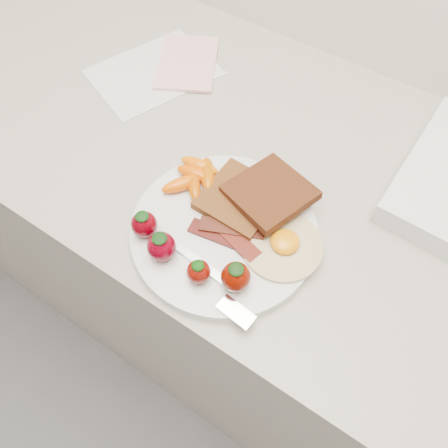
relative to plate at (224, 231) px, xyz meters
The scene contains 11 objects.
counter 0.48m from the plate, 89.68° to the left, with size 2.00×0.60×0.90m, color gray.
plate is the anchor object (origin of this frame).
toast_lower 0.05m from the plate, 96.80° to the left, with size 0.10×0.10×0.01m, color #4B2D0F.
toast_upper 0.09m from the plate, 68.95° to the left, with size 0.11×0.11×0.01m, color black.
fried_egg 0.09m from the plate, 13.36° to the left, with size 0.13×0.13×0.02m.
bacon_strips 0.02m from the plate, 29.39° to the right, with size 0.11×0.07×0.01m.
baby_carrots 0.10m from the plate, 150.30° to the left, with size 0.08×0.10×0.02m.
strawberries 0.08m from the plate, 101.21° to the right, with size 0.19×0.06×0.05m.
fork 0.09m from the plate, 66.56° to the right, with size 0.18×0.06×0.00m.
paper_sheet 0.38m from the plate, 144.20° to the left, with size 0.17×0.22×0.00m, color silver.
notepad 0.38m from the plate, 134.14° to the left, with size 0.11×0.16×0.01m, color #EFADB6.
Camera 1 is at (0.18, 1.27, 1.45)m, focal length 35.00 mm.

